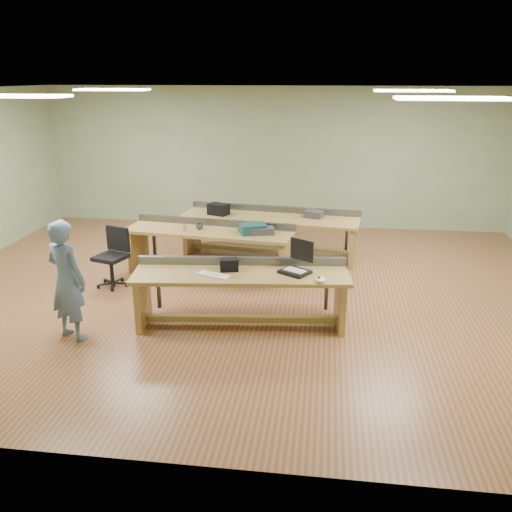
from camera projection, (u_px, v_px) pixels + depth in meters
name	position (u px, v px, depth m)	size (l,w,h in m)	color
floor	(245.00, 291.00, 8.46)	(10.00, 10.00, 0.00)	brown
ceiling	(244.00, 91.00, 7.51)	(10.00, 10.00, 0.00)	silver
wall_back	(272.00, 158.00, 11.75)	(10.00, 0.04, 3.00)	#96A980
wall_front	(167.00, 305.00, 4.23)	(10.00, 0.04, 3.00)	#96A980
fluor_panels	(244.00, 93.00, 7.52)	(6.20, 3.50, 0.03)	white
workbench_front	(241.00, 286.00, 7.17)	(2.89, 1.05, 0.86)	#A08343
workbench_mid	(210.00, 241.00, 9.11)	(2.90, 1.10, 0.86)	#A08343
workbench_back	(270.00, 226.00, 9.97)	(3.33, 1.25, 0.86)	#A08343
person	(67.00, 280.00, 6.74)	(0.57, 0.37, 1.56)	#6779A9
laptop_base	(295.00, 272.00, 7.06)	(0.36, 0.30, 0.04)	black
laptop_screen	(302.00, 250.00, 7.08)	(0.36, 0.02, 0.29)	black
keyboard	(214.00, 275.00, 6.96)	(0.43, 0.14, 0.03)	white
trackball_mouse	(320.00, 280.00, 6.76)	(0.13, 0.16, 0.07)	white
camera_bag	(229.00, 265.00, 7.14)	(0.24, 0.15, 0.16)	black
task_chair	(113.00, 265.00, 8.60)	(0.63, 0.63, 0.93)	black
parts_bin_teal	(253.00, 228.00, 8.85)	(0.42, 0.32, 0.15)	#143C43
parts_bin_grey	(262.00, 231.00, 8.81)	(0.39, 0.25, 0.11)	#343436
mug	(199.00, 226.00, 9.08)	(0.13, 0.13, 0.10)	#343436
drinks_can	(185.00, 228.00, 8.92)	(0.06, 0.06, 0.12)	silver
storage_box_back	(219.00, 209.00, 10.00)	(0.36, 0.25, 0.20)	black
tray_back	(314.00, 214.00, 9.81)	(0.31, 0.23, 0.12)	#343436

